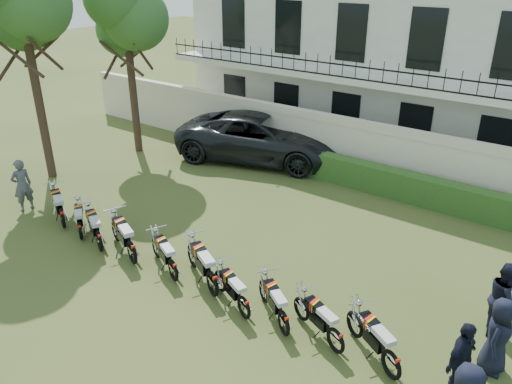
# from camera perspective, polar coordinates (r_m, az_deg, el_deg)

# --- Properties ---
(ground) EXTENTS (100.00, 100.00, 0.00)m
(ground) POSITION_cam_1_polar(r_m,az_deg,el_deg) (13.93, -4.08, -8.59)
(ground) COLOR #364A1D
(ground) RESTS_ON ground
(perimeter_wall) EXTENTS (30.00, 0.35, 2.30)m
(perimeter_wall) POSITION_cam_1_polar(r_m,az_deg,el_deg) (19.52, 11.25, 4.93)
(perimeter_wall) COLOR beige
(perimeter_wall) RESTS_ON ground
(hedge) EXTENTS (18.00, 0.60, 1.00)m
(hedge) POSITION_cam_1_polar(r_m,az_deg,el_deg) (18.70, 12.73, 1.68)
(hedge) COLOR #1E4117
(hedge) RESTS_ON ground
(building) EXTENTS (20.40, 9.60, 7.40)m
(building) POSITION_cam_1_polar(r_m,az_deg,el_deg) (24.28, 18.20, 14.29)
(building) COLOR silver
(building) RESTS_ON ground
(tree_west_near) EXTENTS (3.40, 3.20, 7.90)m
(tree_west_near) POSITION_cam_1_polar(r_m,az_deg,el_deg) (21.65, -14.72, 19.40)
(tree_west_near) COLOR #473323
(tree_west_near) RESTS_ON ground
(motorcycle_0) EXTENTS (1.88, 1.00, 1.11)m
(motorcycle_0) POSITION_cam_1_polar(r_m,az_deg,el_deg) (16.70, -21.33, -2.34)
(motorcycle_0) COLOR black
(motorcycle_0) RESTS_ON ground
(motorcycle_1) EXTENTS (1.47, 1.08, 0.95)m
(motorcycle_1) POSITION_cam_1_polar(r_m,az_deg,el_deg) (15.87, -19.48, -3.78)
(motorcycle_1) COLOR black
(motorcycle_1) RESTS_ON ground
(motorcycle_2) EXTENTS (1.82, 0.98, 1.07)m
(motorcycle_2) POSITION_cam_1_polar(r_m,az_deg,el_deg) (15.05, -17.53, -4.87)
(motorcycle_2) COLOR black
(motorcycle_2) RESTS_ON ground
(motorcycle_3) EXTENTS (2.01, 0.98, 1.16)m
(motorcycle_3) POSITION_cam_1_polar(r_m,az_deg,el_deg) (14.18, -14.05, -6.14)
(motorcycle_3) COLOR black
(motorcycle_3) RESTS_ON ground
(motorcycle_4) EXTENTS (1.77, 0.91, 1.04)m
(motorcycle_4) POSITION_cam_1_polar(r_m,az_deg,el_deg) (13.28, -9.48, -8.27)
(motorcycle_4) COLOR black
(motorcycle_4) RESTS_ON ground
(motorcycle_5) EXTENTS (1.94, 1.09, 1.16)m
(motorcycle_5) POSITION_cam_1_polar(r_m,az_deg,el_deg) (12.58, -5.02, -9.76)
(motorcycle_5) COLOR black
(motorcycle_5) RESTS_ON ground
(motorcycle_6) EXTENTS (1.70, 0.85, 0.98)m
(motorcycle_6) POSITION_cam_1_polar(r_m,az_deg,el_deg) (11.88, -1.39, -12.51)
(motorcycle_6) COLOR black
(motorcycle_6) RESTS_ON ground
(motorcycle_7) EXTENTS (1.58, 1.10, 1.01)m
(motorcycle_7) POSITION_cam_1_polar(r_m,az_deg,el_deg) (11.44, 3.21, -14.16)
(motorcycle_7) COLOR black
(motorcycle_7) RESTS_ON ground
(motorcycle_8) EXTENTS (1.72, 0.85, 1.00)m
(motorcycle_8) POSITION_cam_1_polar(r_m,az_deg,el_deg) (11.13, 9.13, -15.85)
(motorcycle_8) COLOR black
(motorcycle_8) RESTS_ON ground
(motorcycle_9) EXTENTS (1.71, 1.08, 1.06)m
(motorcycle_9) POSITION_cam_1_polar(r_m,az_deg,el_deg) (10.79, 15.28, -17.92)
(motorcycle_9) COLOR black
(motorcycle_9) RESTS_ON ground
(suv) EXTENTS (7.62, 5.19, 1.94)m
(suv) POSITION_cam_1_polar(r_m,az_deg,el_deg) (21.00, 0.60, 6.26)
(suv) COLOR black
(suv) RESTS_ON ground
(inspector) EXTENTS (0.52, 0.71, 1.81)m
(inspector) POSITION_cam_1_polar(r_m,az_deg,el_deg) (18.30, -25.17, 0.70)
(inspector) COLOR #56565B
(inspector) RESTS_ON ground
(officer_2) EXTENTS (0.62, 1.04, 1.67)m
(officer_2) POSITION_cam_1_polar(r_m,az_deg,el_deg) (10.65, 22.40, -17.30)
(officer_2) COLOR black
(officer_2) RESTS_ON ground
(officer_3) EXTENTS (0.58, 0.86, 1.73)m
(officer_3) POSITION_cam_1_polar(r_m,az_deg,el_deg) (11.43, 25.91, -14.60)
(officer_3) COLOR black
(officer_3) RESTS_ON ground
(officer_4) EXTENTS (0.86, 1.00, 1.79)m
(officer_4) POSITION_cam_1_polar(r_m,az_deg,el_deg) (12.53, 26.50, -10.85)
(officer_4) COLOR black
(officer_4) RESTS_ON ground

